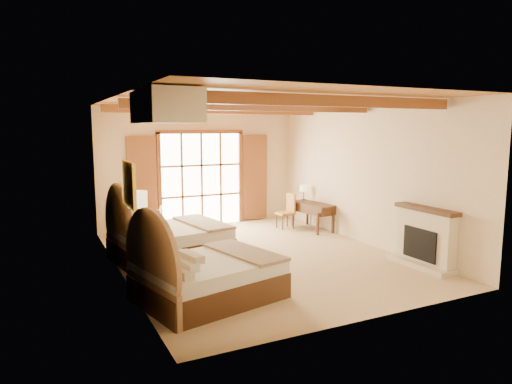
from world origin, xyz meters
TOP-DOWN VIEW (x-y plane):
  - floor at (0.00, 0.00)m, footprint 7.00×7.00m
  - wall_back at (0.00, 3.50)m, footprint 5.50×0.00m
  - wall_left at (-2.75, 0.00)m, footprint 0.00×7.00m
  - wall_right at (2.75, 0.00)m, footprint 0.00×7.00m
  - ceiling at (0.00, 0.00)m, footprint 7.00×7.00m
  - ceiling_beams at (0.00, 0.00)m, footprint 5.39×4.60m
  - french_doors at (0.00, 3.44)m, footprint 3.95×0.08m
  - fireplace at (2.60, -2.00)m, footprint 0.46×1.40m
  - painting at (-2.70, -0.75)m, footprint 0.06×0.95m
  - canopy_valance at (-2.40, -2.00)m, footprint 0.70×1.40m
  - bed_near at (-1.87, -1.78)m, footprint 2.38×1.97m
  - bed_far at (-1.81, 0.65)m, footprint 2.40×1.94m
  - nightstand at (-2.48, -0.67)m, footprint 0.49×0.49m
  - floor_lamp at (-2.50, -0.36)m, footprint 0.33×0.33m
  - armchair at (-1.67, 2.88)m, footprint 0.98×0.99m
  - ottoman at (-0.95, 2.29)m, footprint 0.65×0.65m
  - desk at (2.43, 1.67)m, footprint 0.75×1.37m
  - desk_chair at (1.87, 2.09)m, footprint 0.42×0.42m
  - desk_lamp at (2.50, 2.23)m, footprint 0.20×0.20m

SIDE VIEW (x-z plane):
  - floor at x=0.00m, z-range 0.00..0.00m
  - ottoman at x=-0.95m, z-range 0.00..0.36m
  - nightstand at x=-2.48m, z-range 0.00..0.56m
  - desk_chair at x=1.87m, z-range -0.18..0.75m
  - armchair at x=-1.67m, z-range 0.00..0.72m
  - desk at x=2.43m, z-range 0.02..0.73m
  - bed_near at x=-1.87m, z-range -0.27..1.09m
  - bed_far at x=-1.81m, z-range -0.28..1.15m
  - fireplace at x=2.60m, z-range -0.07..1.09m
  - desk_lamp at x=2.50m, z-range 0.81..1.21m
  - french_doors at x=0.00m, z-range -0.05..2.55m
  - floor_lamp at x=-2.50m, z-range 0.55..2.12m
  - wall_back at x=0.00m, z-range -1.15..4.35m
  - wall_left at x=-2.75m, z-range -1.90..5.10m
  - wall_right at x=2.75m, z-range -1.90..5.10m
  - painting at x=-2.70m, z-range 1.38..2.12m
  - canopy_valance at x=-2.40m, z-range 2.73..3.18m
  - ceiling_beams at x=0.00m, z-range 2.99..3.17m
  - ceiling at x=0.00m, z-range 3.20..3.20m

